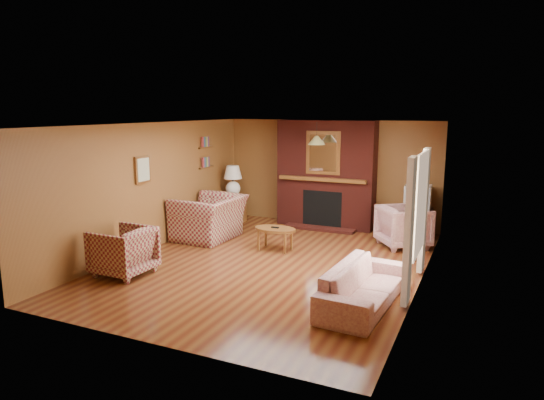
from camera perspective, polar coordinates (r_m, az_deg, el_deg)
The scene contains 20 objects.
floor at distance 8.53m, azimuth -0.08°, elevation -7.43°, with size 6.50×6.50×0.00m, color #4F2111.
ceiling at distance 8.11m, azimuth -0.08°, elevation 8.90°, with size 6.50×6.50×0.00m, color silver.
wall_back at distance 11.24m, azimuth 6.79°, elevation 3.20°, with size 6.50×6.50×0.00m, color brown.
wall_front at distance 5.52m, azimuth -14.21°, elevation -4.95°, with size 6.50×6.50×0.00m, color brown.
wall_left at distance 9.53m, azimuth -13.90°, elevation 1.61°, with size 6.50×6.50×0.00m, color brown.
wall_right at distance 7.58m, azimuth 17.41°, elevation -0.88°, with size 6.50×6.50×0.00m, color brown.
fireplace at distance 11.00m, azimuth 6.37°, elevation 2.95°, with size 2.20×0.82×2.40m.
window_right at distance 7.40m, azimuth 16.82°, elevation -1.69°, with size 0.10×1.85×2.00m.
bookshelf at distance 10.99m, azimuth -7.64°, elevation 5.45°, with size 0.09×0.55×0.71m.
botanical_print at distance 9.23m, azimuth -14.98°, elevation 3.47°, with size 0.05×0.40×0.50m.
pendant_light at distance 10.27m, azimuth 5.27°, elevation 7.01°, with size 0.36×0.36×0.48m.
plaid_loveseat at distance 10.08m, azimuth -7.42°, elevation -2.07°, with size 1.36×1.18×0.88m, color maroon.
plaid_armchair at distance 8.23m, azimuth -17.11°, elevation -5.75°, with size 0.84×0.86×0.78m, color maroon.
floral_sofa at distance 6.84m, azimuth 10.69°, elevation -9.84°, with size 1.92×0.75×0.56m, color beige.
floral_armchair at distance 9.76m, azimuth 15.25°, elevation -3.03°, with size 0.86×0.89×0.81m, color beige.
coffee_table at distance 9.21m, azimuth 0.36°, elevation -3.65°, with size 0.81×0.51×0.45m.
side_table at distance 11.49m, azimuth -4.57°, elevation -1.06°, with size 0.48×0.48×0.64m, color brown.
table_lamp at distance 11.36m, azimuth -4.63°, elevation 2.48°, with size 0.43×0.43×0.71m.
tv_stand at distance 10.53m, azimuth 16.63°, elevation -2.59°, with size 0.58×0.52×0.63m, color black.
crt_tv at distance 10.42m, azimuth 16.78°, elevation 0.36°, with size 0.54×0.54×0.48m.
Camera 1 is at (3.35, -7.38, 2.66)m, focal length 32.00 mm.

